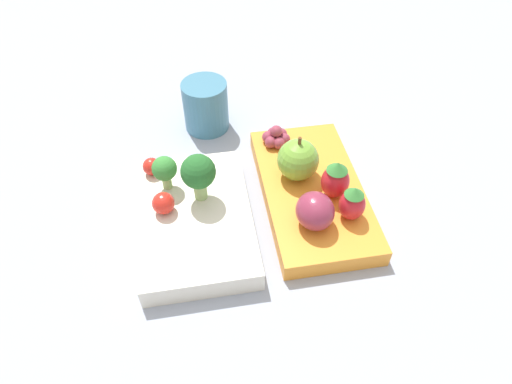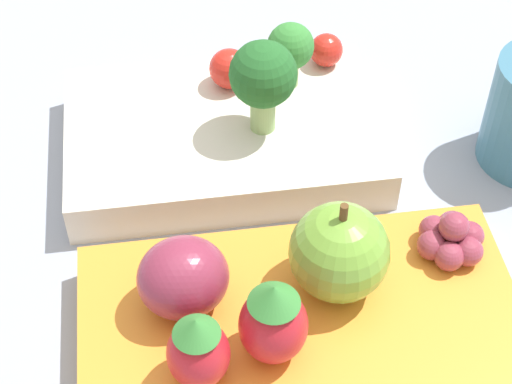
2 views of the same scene
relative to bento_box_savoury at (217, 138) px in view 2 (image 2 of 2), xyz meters
The scene contains 12 objects.
ground_plane 0.07m from the bento_box_savoury, 87.09° to the right, with size 4.00×4.00×0.00m, color #939EB2.
bento_box_savoury is the anchor object (origin of this frame).
bento_box_fruit 0.14m from the bento_box_savoury, 88.04° to the right, with size 0.23×0.15×0.02m.
broccoli_floret_0 0.07m from the bento_box_savoury, 20.96° to the left, with size 0.03×0.03×0.04m.
broccoli_floret_1 0.06m from the bento_box_savoury, 27.47° to the right, with size 0.04×0.04×0.06m.
cherry_tomato_0 0.09m from the bento_box_savoury, 21.92° to the left, with size 0.02×0.02×0.02m.
cherry_tomato_1 0.04m from the bento_box_savoury, 61.04° to the left, with size 0.02×0.02×0.02m.
apple 0.14m from the bento_box_savoury, 78.78° to the right, with size 0.05×0.05×0.06m.
strawberry_0 0.17m from the bento_box_savoury, 108.03° to the right, with size 0.03×0.03×0.04m.
strawberry_1 0.16m from the bento_box_savoury, 95.97° to the right, with size 0.03×0.03×0.05m.
plum 0.13m from the bento_box_savoury, 112.33° to the right, with size 0.04×0.04×0.04m.
grape_cluster 0.16m from the bento_box_savoury, 54.99° to the right, with size 0.04×0.03×0.03m.
Camera 2 is at (-0.09, -0.29, 0.37)m, focal length 60.00 mm.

